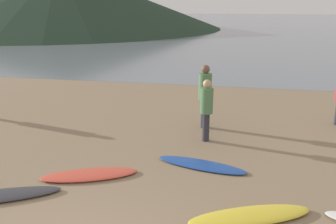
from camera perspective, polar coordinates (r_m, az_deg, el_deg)
The scene contains 7 objects.
ground_plane at distance 13.57m, azimuth 1.61°, elevation 1.76°, with size 120.00×120.00×0.20m, color #8C7559.
ocean_water at distance 65.31m, azimuth 9.74°, elevation 13.56°, with size 140.00×100.00×0.01m, color slate.
surfboard_4 at distance 7.73m, azimuth -12.19°, elevation -9.52°, with size 1.94×0.60×0.08m, color #D84C38.
surfboard_5 at distance 8.04m, azimuth 5.22°, elevation -8.20°, with size 2.01×0.53×0.06m, color #1E479E.
surfboard_6 at distance 6.38m, azimuth 12.72°, elevation -15.54°, with size 2.13×0.56×0.10m, color yellow.
person_1 at distance 10.16m, azimuth 5.79°, elevation 3.23°, with size 0.36×0.36×1.78m.
person_2 at distance 9.17m, azimuth 6.03°, elevation 1.04°, with size 0.32×0.32×1.60m.
Camera 1 is at (2.22, -2.92, 3.42)m, focal length 39.07 mm.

